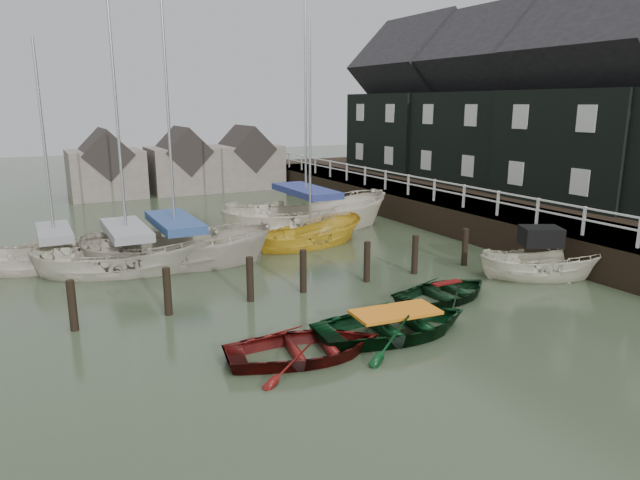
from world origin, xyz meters
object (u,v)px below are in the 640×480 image
rowboat_dkgreen (446,299)px  motorboat (541,275)px  sailboat_a (129,269)px  sailboat_c (310,244)px  rowboat_red (305,357)px  sailboat_d (306,228)px  sailboat_e (58,265)px  rowboat_green (395,335)px  sailboat_b (177,263)px

rowboat_dkgreen → motorboat: motorboat is taller
sailboat_a → sailboat_c: bearing=-73.8°
rowboat_red → sailboat_a: sailboat_a is taller
rowboat_red → rowboat_dkgreen: 5.96m
sailboat_d → rowboat_dkgreen: bearing=-173.1°
motorboat → sailboat_e: (-14.79, 9.31, -0.03)m
rowboat_green → motorboat: bearing=-71.4°
rowboat_green → sailboat_c: 10.06m
rowboat_red → sailboat_e: 12.14m
motorboat → sailboat_b: (-10.77, 7.62, -0.03)m
sailboat_b → sailboat_d: (7.06, 3.29, -0.00)m
motorboat → sailboat_d: bearing=46.0°
rowboat_dkgreen → motorboat: size_ratio=0.76×
rowboat_red → sailboat_e: size_ratio=0.42×
sailboat_b → sailboat_c: 5.82m
rowboat_red → sailboat_c: bearing=-17.7°
rowboat_green → sailboat_e: sailboat_e is taller
rowboat_green → sailboat_b: bearing=24.7°
sailboat_b → sailboat_d: bearing=-45.5°
sailboat_c → sailboat_e: (-9.82, 1.33, 0.04)m
sailboat_a → sailboat_b: size_ratio=0.95×
sailboat_d → sailboat_e: sailboat_d is taller
motorboat → sailboat_b: bearing=81.9°
rowboat_green → sailboat_b: sailboat_b is taller
sailboat_b → motorboat: bearing=-105.7°
motorboat → sailboat_a: sailboat_a is taller
rowboat_dkgreen → sailboat_a: sailboat_a is taller
rowboat_red → sailboat_b: (-0.68, 9.51, 0.06)m
motorboat → sailboat_e: 17.47m
rowboat_red → sailboat_a: bearing=24.1°
sailboat_b → sailboat_c: bearing=-67.0°
sailboat_c → sailboat_a: bearing=83.7°
motorboat → sailboat_c: size_ratio=0.46×
rowboat_dkgreen → sailboat_c: sailboat_c is taller
motorboat → sailboat_e: bearing=85.0°
rowboat_red → motorboat: motorboat is taller
sailboat_c → motorboat: bearing=-157.3°
rowboat_green → sailboat_d: sailboat_d is taller
sailboat_c → sailboat_d: (1.25, 2.93, 0.04)m
sailboat_c → sailboat_e: sailboat_c is taller
rowboat_green → sailboat_e: bearing=38.7°
rowboat_green → sailboat_e: size_ratio=0.47×
rowboat_red → rowboat_green: rowboat_green is taller
rowboat_green → motorboat: size_ratio=0.93×
rowboat_red → sailboat_a: (-2.43, 9.48, 0.06)m
motorboat → sailboat_c: bearing=59.1°
rowboat_green → sailboat_c: bearing=-9.0°
rowboat_green → motorboat: (7.42, 1.78, 0.09)m
sailboat_a → sailboat_d: bearing=-56.0°
rowboat_dkgreen → rowboat_green: bearing=109.3°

